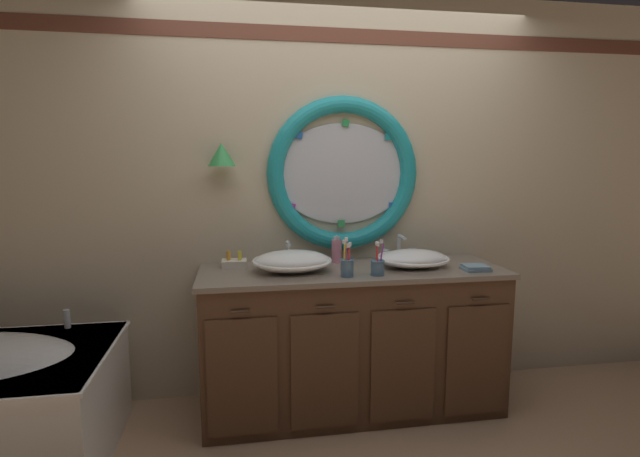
{
  "coord_description": "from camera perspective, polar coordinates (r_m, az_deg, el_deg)",
  "views": [
    {
      "loc": [
        -0.66,
        -2.56,
        1.56
      ],
      "look_at": [
        -0.18,
        0.25,
        1.14
      ],
      "focal_mm": 27.22,
      "sensor_mm": 36.0,
      "label": 1
    }
  ],
  "objects": [
    {
      "name": "vanity_counter",
      "position": [
        3.09,
        3.77,
        -12.77
      ],
      "size": [
        1.84,
        0.65,
        0.89
      ],
      "color": "brown",
      "rests_on": "ground_plane"
    },
    {
      "name": "faucet_set_left",
      "position": [
        3.11,
        -3.82,
        -3.05
      ],
      "size": [
        0.21,
        0.12,
        0.14
      ],
      "color": "silver",
      "rests_on": "vanity_counter"
    },
    {
      "name": "sink_basin_left",
      "position": [
        2.86,
        -3.3,
        -3.85
      ],
      "size": [
        0.47,
        0.47,
        0.13
      ],
      "color": "white",
      "rests_on": "vanity_counter"
    },
    {
      "name": "back_wall_assembly",
      "position": [
        3.22,
        2.17,
        3.97
      ],
      "size": [
        6.4,
        0.26,
        2.6
      ],
      "color": "beige",
      "rests_on": "ground_plane"
    },
    {
      "name": "sink_basin_right",
      "position": [
        3.03,
        10.84,
        -3.48
      ],
      "size": [
        0.45,
        0.45,
        0.11
      ],
      "color": "white",
      "rests_on": "vanity_counter"
    },
    {
      "name": "soap_dispenser",
      "position": [
        3.11,
        1.96,
        -2.57
      ],
      "size": [
        0.06,
        0.07,
        0.18
      ],
      "color": "pink",
      "rests_on": "vanity_counter"
    },
    {
      "name": "toothbrush_holder_right",
      "position": [
        2.8,
        6.79,
        -4.42
      ],
      "size": [
        0.08,
        0.08,
        0.21
      ],
      "color": "slate",
      "rests_on": "vanity_counter"
    },
    {
      "name": "faucet_set_right",
      "position": [
        3.26,
        9.32,
        -2.43
      ],
      "size": [
        0.24,
        0.14,
        0.17
      ],
      "color": "silver",
      "rests_on": "vanity_counter"
    },
    {
      "name": "ground_plane",
      "position": [
        3.07,
        4.45,
        -22.25
      ],
      "size": [
        14.0,
        14.0,
        0.0
      ],
      "primitive_type": "plane",
      "color": "tan"
    },
    {
      "name": "toiletry_basket",
      "position": [
        3.04,
        -10.05,
        -3.99
      ],
      "size": [
        0.15,
        0.12,
        0.1
      ],
      "color": "beige",
      "rests_on": "vanity_counter"
    },
    {
      "name": "toothbrush_holder_left",
      "position": [
        2.75,
        3.2,
        -4.43
      ],
      "size": [
        0.08,
        0.08,
        0.22
      ],
      "color": "slate",
      "rests_on": "vanity_counter"
    },
    {
      "name": "folded_hand_towel",
      "position": [
        3.05,
        17.82,
        -4.42
      ],
      "size": [
        0.15,
        0.13,
        0.03
      ],
      "color": "#7593A8",
      "rests_on": "vanity_counter"
    }
  ]
}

